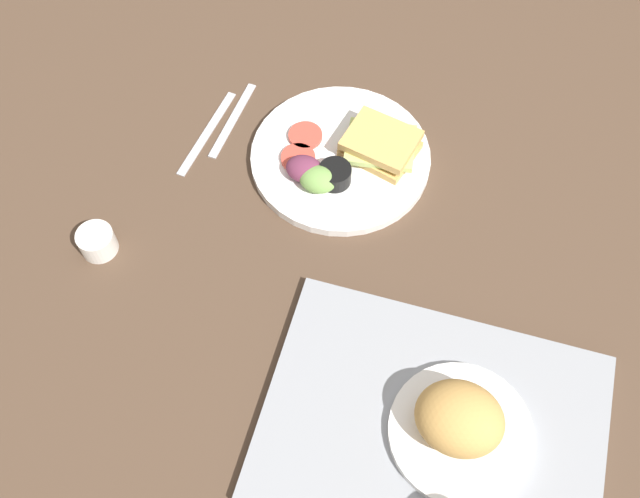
# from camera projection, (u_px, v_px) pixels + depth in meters

# --- Properties ---
(ground_plane) EXTENTS (1.90, 1.50, 0.03)m
(ground_plane) POSITION_uv_depth(u_px,v_px,m) (339.00, 255.00, 1.14)
(ground_plane) COLOR #4C3828
(serving_tray) EXTENTS (0.47, 0.35, 0.02)m
(serving_tray) POSITION_uv_depth(u_px,v_px,m) (432.00, 427.00, 0.98)
(serving_tray) COLOR gray
(serving_tray) RESTS_ON ground_plane
(bread_plate_near) EXTENTS (0.19, 0.19, 0.09)m
(bread_plate_near) POSITION_uv_depth(u_px,v_px,m) (460.00, 424.00, 0.93)
(bread_plate_near) COLOR white
(bread_plate_near) RESTS_ON serving_tray
(plate_with_salad) EXTENTS (0.29, 0.29, 0.05)m
(plate_with_salad) POSITION_uv_depth(u_px,v_px,m) (344.00, 157.00, 1.19)
(plate_with_salad) COLOR white
(plate_with_salad) RESTS_ON ground_plane
(espresso_cup) EXTENTS (0.06, 0.06, 0.04)m
(espresso_cup) POSITION_uv_depth(u_px,v_px,m) (97.00, 242.00, 1.11)
(espresso_cup) COLOR silver
(espresso_cup) RESTS_ON ground_plane
(fork) EXTENTS (0.02, 0.17, 0.01)m
(fork) POSITION_uv_depth(u_px,v_px,m) (233.00, 120.00, 1.25)
(fork) COLOR #B7B7BC
(fork) RESTS_ON ground_plane
(knife) EXTENTS (0.03, 0.19, 0.01)m
(knife) POSITION_uv_depth(u_px,v_px,m) (207.00, 132.00, 1.23)
(knife) COLOR #B7B7BC
(knife) RESTS_ON ground_plane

